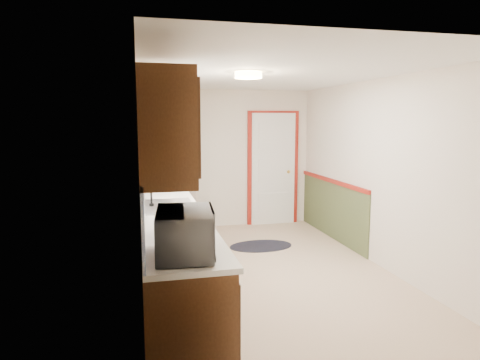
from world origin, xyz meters
TOP-DOWN VIEW (x-y plane):
  - room_shell at (0.00, 0.00)m, footprint 3.20×5.20m
  - kitchen_run at (-1.24, -0.29)m, footprint 0.63×4.00m
  - back_wall_trim at (0.99, 2.21)m, footprint 1.12×2.30m
  - ceiling_fixture at (-0.30, -0.20)m, footprint 0.30×0.30m
  - microwave at (-1.20, -1.95)m, footprint 0.37×0.61m
  - refrigerator at (-1.02, 1.96)m, footprint 0.73×0.73m
  - rug at (0.24, 1.12)m, footprint 0.97×0.64m
  - cooktop at (-1.19, 1.13)m, footprint 0.52×0.63m

SIDE VIEW (x-z plane):
  - rug at x=0.24m, z-range 0.00..0.01m
  - kitchen_run at x=-1.24m, z-range -0.29..1.91m
  - refrigerator at x=-1.02m, z-range 0.00..1.70m
  - back_wall_trim at x=0.99m, z-range -0.15..1.93m
  - cooktop at x=-1.19m, z-range 0.94..0.96m
  - microwave at x=-1.20m, z-range 0.94..1.33m
  - room_shell at x=0.00m, z-range -0.06..2.46m
  - ceiling_fixture at x=-0.30m, z-range 2.33..2.39m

